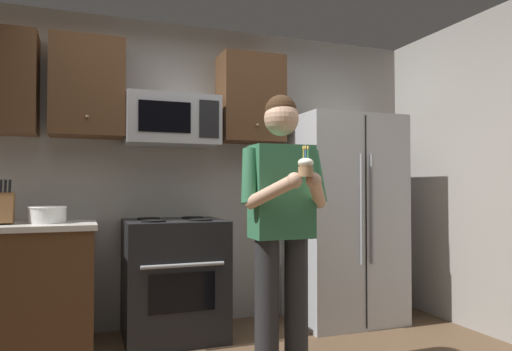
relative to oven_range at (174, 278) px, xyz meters
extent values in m
cube|color=gray|center=(0.15, 0.39, 0.84)|extent=(4.40, 0.10, 2.60)
cube|color=black|center=(0.00, 0.00, 0.00)|extent=(0.76, 0.66, 0.92)
cube|color=black|center=(0.00, -0.33, -0.04)|extent=(0.48, 0.01, 0.28)
cylinder|color=#99999E|center=(0.00, -0.36, 0.16)|extent=(0.60, 0.03, 0.03)
cylinder|color=black|center=(-0.18, -0.14, 0.46)|extent=(0.18, 0.18, 0.01)
cylinder|color=black|center=(0.18, -0.14, 0.46)|extent=(0.18, 0.18, 0.01)
cylinder|color=black|center=(-0.18, 0.14, 0.46)|extent=(0.18, 0.18, 0.01)
cylinder|color=black|center=(0.18, 0.14, 0.46)|extent=(0.18, 0.18, 0.01)
cube|color=#9EA0A5|center=(0.00, 0.12, 1.26)|extent=(0.74, 0.40, 0.40)
cube|color=black|center=(-0.09, -0.08, 1.26)|extent=(0.40, 0.01, 0.24)
cube|color=black|center=(0.26, -0.08, 1.26)|extent=(0.16, 0.01, 0.30)
cube|color=#B7BABF|center=(1.50, -0.04, 0.44)|extent=(0.90, 0.72, 1.80)
cylinder|color=gray|center=(1.45, -0.41, 0.54)|extent=(0.02, 0.02, 0.90)
cylinder|color=gray|center=(1.55, -0.41, 0.54)|extent=(0.02, 0.02, 0.90)
cube|color=black|center=(1.50, -0.40, 0.44)|extent=(0.01, 0.01, 1.74)
cube|color=#4C301C|center=(-0.65, 0.17, 1.49)|extent=(0.55, 0.34, 0.76)
sphere|color=brown|center=(-0.65, -0.01, 1.24)|extent=(0.03, 0.03, 0.03)
cube|color=#4C301C|center=(0.70, 0.17, 1.49)|extent=(0.55, 0.34, 0.76)
sphere|color=brown|center=(0.70, -0.01, 1.24)|extent=(0.03, 0.03, 0.03)
cube|color=brown|center=(-1.21, -0.03, 0.57)|extent=(0.16, 0.15, 0.24)
cylinder|color=black|center=(-1.21, -0.05, 0.72)|extent=(0.02, 0.04, 0.09)
cylinder|color=black|center=(-1.18, -0.05, 0.72)|extent=(0.02, 0.04, 0.09)
cylinder|color=black|center=(-1.15, -0.05, 0.72)|extent=(0.02, 0.04, 0.09)
cylinder|color=white|center=(-0.91, 0.01, 0.51)|extent=(0.25, 0.25, 0.11)
torus|color=white|center=(-0.91, 0.01, 0.57)|extent=(0.26, 0.26, 0.02)
cylinder|color=#262628|center=(0.39, -0.99, -0.03)|extent=(0.15, 0.15, 0.86)
cylinder|color=#262628|center=(0.59, -0.99, -0.03)|extent=(0.15, 0.15, 0.86)
cube|color=#33724C|center=(0.49, -0.99, 0.69)|extent=(0.38, 0.22, 0.58)
sphere|color=tan|center=(0.49, -0.99, 1.15)|extent=(0.22, 0.22, 0.22)
sphere|color=#382314|center=(0.49, -0.98, 1.20)|extent=(0.20, 0.20, 0.20)
cylinder|color=#33724C|center=(0.27, -1.02, 0.78)|extent=(0.15, 0.18, 0.35)
cylinder|color=tan|center=(0.34, -1.18, 0.69)|extent=(0.26, 0.33, 0.21)
sphere|color=tan|center=(0.43, -1.31, 0.76)|extent=(0.09, 0.09, 0.09)
cylinder|color=#33724C|center=(0.72, -1.02, 0.78)|extent=(0.15, 0.18, 0.35)
cylinder|color=tan|center=(0.64, -1.18, 0.69)|extent=(0.26, 0.33, 0.21)
sphere|color=tan|center=(0.55, -1.31, 0.76)|extent=(0.09, 0.09, 0.09)
cylinder|color=#A87F56|center=(0.49, -1.33, 0.80)|extent=(0.08, 0.08, 0.06)
ellipsoid|color=white|center=(0.49, -1.33, 0.85)|extent=(0.09, 0.09, 0.06)
cylinder|color=#4CBF66|center=(0.51, -1.33, 0.90)|extent=(0.01, 0.01, 0.06)
ellipsoid|color=#FFD159|center=(0.51, -1.33, 0.94)|extent=(0.01, 0.01, 0.02)
cylinder|color=#F2D84C|center=(0.48, -1.31, 0.90)|extent=(0.01, 0.01, 0.06)
ellipsoid|color=#FFD159|center=(0.48, -1.31, 0.94)|extent=(0.01, 0.01, 0.02)
cylinder|color=#4C7FE5|center=(0.48, -1.34, 0.90)|extent=(0.01, 0.01, 0.06)
ellipsoid|color=#FFD159|center=(0.48, -1.34, 0.94)|extent=(0.01, 0.01, 0.02)
camera|label=1|loc=(-0.68, -3.68, 0.72)|focal=32.82mm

